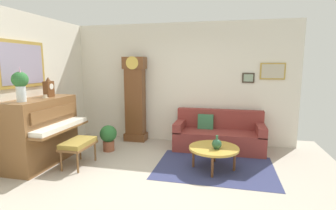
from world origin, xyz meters
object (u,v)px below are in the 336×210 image
piano_bench (78,144)px  coffee_table (214,149)px  mantel_clock (49,88)px  couch (219,135)px  teacup (45,97)px  green_jug (217,144)px  grandfather_clock (135,101)px  flower_vase (20,83)px  potted_plant (108,136)px  piano (42,131)px

piano_bench → coffee_table: piano_bench is taller
mantel_clock → couch: bearing=22.5°
teacup → green_jug: size_ratio=0.48×
grandfather_clock → flower_vase: 2.58m
potted_plant → piano: bearing=-133.8°
grandfather_clock → coffee_table: bearing=-35.0°
grandfather_clock → teacup: (-1.14, -1.70, 0.29)m
teacup → mantel_clock: bearing=104.4°
flower_vase → potted_plant: size_ratio=1.04×
flower_vase → coffee_table: bearing=15.1°
piano → mantel_clock: 0.82m
couch → coffee_table: size_ratio=2.16×
couch → potted_plant: bearing=-163.9°
couch → mantel_clock: size_ratio=5.00×
piano_bench → green_jug: 2.49m
grandfather_clock → teacup: grandfather_clock is taller
coffee_table → potted_plant: (-2.26, 0.49, -0.05)m
teacup → piano: bearing=-116.6°
piano_bench → potted_plant: bearing=79.8°
potted_plant → piano_bench: bearing=-100.2°
coffee_table → flower_vase: 3.45m
grandfather_clock → potted_plant: bearing=-108.9°
flower_vase → green_jug: 3.44m
piano_bench → coffee_table: 2.45m
mantel_clock → flower_vase: size_ratio=0.66×
piano → potted_plant: size_ratio=2.57×
grandfather_clock → flower_vase: (-1.18, -2.22, 0.58)m
piano_bench → flower_vase: 1.42m
piano → grandfather_clock: 2.18m
potted_plant → green_jug: bearing=-13.9°
mantel_clock → green_jug: bearing=1.5°
piano_bench → potted_plant: 0.91m
coffee_table → potted_plant: 2.31m
piano → teacup: (0.05, 0.09, 0.63)m
grandfather_clock → mantel_clock: bearing=-127.7°
couch → teacup: 3.60m
couch → flower_vase: flower_vase is taller
mantel_clock → potted_plant: size_ratio=0.68×
piano → piano_bench: piano is taller
coffee_table → piano: bearing=-172.2°
grandfather_clock → potted_plant: (-0.30, -0.88, -0.64)m
flower_vase → green_jug: bearing=13.5°
piano → piano_bench: size_ratio=2.06×
green_jug → mantel_clock: bearing=-178.5°
teacup → flower_vase: bearing=-95.0°
piano_bench → coffee_table: bearing=9.3°
couch → green_jug: (0.01, -1.24, 0.18)m
green_jug → teacup: bearing=-175.4°
piano → teacup: size_ratio=12.41×
couch → potted_plant: size_ratio=3.39×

